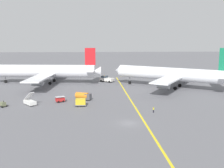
% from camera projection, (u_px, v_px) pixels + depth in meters
% --- Properties ---
extents(ground_plane, '(600.00, 600.00, 0.00)m').
position_uv_depth(ground_plane, '(129.00, 123.00, 60.97)').
color(ground_plane, slate).
extents(taxiway_stripe, '(3.30, 119.98, 0.01)m').
position_uv_depth(taxiway_stripe, '(137.00, 111.00, 70.99)').
color(taxiway_stripe, yellow).
rests_on(taxiway_stripe, ground).
extents(airliner_at_gate_left, '(48.48, 49.84, 15.08)m').
position_uv_depth(airliner_at_gate_left, '(46.00, 71.00, 112.92)').
color(airliner_at_gate_left, silver).
rests_on(airliner_at_gate_left, ground).
extents(airliner_being_pushed, '(43.28, 37.37, 15.79)m').
position_uv_depth(airliner_being_pushed, '(171.00, 74.00, 102.54)').
color(airliner_being_pushed, white).
rests_on(airliner_being_pushed, ground).
extents(pushback_tug, '(8.46, 6.86, 2.95)m').
position_uv_depth(pushback_tug, '(107.00, 79.00, 117.36)').
color(pushback_tug, white).
rests_on(pushback_tug, ground).
extents(gse_baggage_cart_trailing, '(3.14, 2.57, 1.71)m').
position_uv_depth(gse_baggage_cart_trailing, '(60.00, 99.00, 80.67)').
color(gse_baggage_cart_trailing, red).
rests_on(gse_baggage_cart_trailing, ground).
extents(gse_gpu_cart_small, '(2.63, 2.58, 1.90)m').
position_uv_depth(gse_gpu_cart_small, '(3.00, 104.00, 75.01)').
color(gse_gpu_cart_small, '#666B4C').
rests_on(gse_gpu_cart_small, ground).
extents(gse_fuel_bowser_stubby, '(5.25, 3.61, 2.40)m').
position_uv_depth(gse_fuel_bowser_stubby, '(84.00, 96.00, 83.26)').
color(gse_fuel_bowser_stubby, orange).
rests_on(gse_fuel_bowser_stubby, ground).
extents(gse_stair_truck_yellow, '(4.39, 4.75, 4.06)m').
position_uv_depth(gse_stair_truck_yellow, '(30.00, 102.00, 77.11)').
color(gse_stair_truck_yellow, silver).
rests_on(gse_stair_truck_yellow, ground).
extents(gse_container_dolly_flat, '(3.24, 2.26, 2.15)m').
position_uv_depth(gse_container_dolly_flat, '(81.00, 102.00, 75.92)').
color(gse_container_dolly_flat, slate).
rests_on(gse_container_dolly_flat, ground).
extents(ground_crew_wing_walker_right, '(0.40, 0.43, 1.56)m').
position_uv_depth(ground_crew_wing_walker_right, '(153.00, 110.00, 69.35)').
color(ground_crew_wing_walker_right, black).
rests_on(ground_crew_wing_walker_right, ground).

